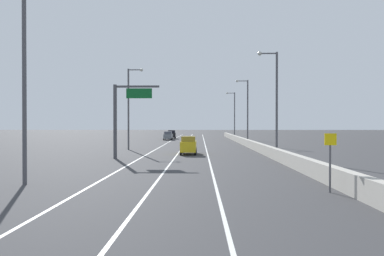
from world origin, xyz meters
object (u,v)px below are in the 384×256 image
object	(u,v)px
lamp_post_right_fourth	(234,112)
car_gray_2	(168,136)
speed_advisory_sign	(330,158)
lamp_post_right_second	(275,97)
lamp_post_right_third	(246,108)
lamp_post_left_mid	(130,103)
overhead_sign_gantry	(122,112)
car_black_1	(172,134)
lamp_post_left_near	(28,74)
car_yellow_0	(189,145)

from	to	relation	value
lamp_post_right_fourth	car_gray_2	size ratio (longest dim) A/B	2.33
speed_advisory_sign	car_gray_2	size ratio (longest dim) A/B	0.63
lamp_post_right_second	lamp_post_right_third	bearing A→B (deg)	89.72
lamp_post_left_mid	lamp_post_right_second	bearing A→B (deg)	-31.35
overhead_sign_gantry	lamp_post_right_third	xyz separation A→B (m)	(15.86, 24.94, 1.62)
lamp_post_right_third	car_black_1	bearing A→B (deg)	121.41
car_black_1	car_gray_2	size ratio (longest dim) A/B	0.96
lamp_post_right_fourth	lamp_post_left_near	world-z (taller)	same
lamp_post_right_second	car_yellow_0	distance (m)	11.15
lamp_post_right_third	lamp_post_left_near	size ratio (longest dim) A/B	1.00
car_black_1	lamp_post_left_near	bearing A→B (deg)	-92.67
lamp_post_right_second	lamp_post_left_near	distance (m)	24.66
lamp_post_right_second	car_black_1	distance (m)	49.93
speed_advisory_sign	car_black_1	world-z (taller)	speed_advisory_sign
car_yellow_0	car_black_1	xyz separation A→B (m)	(-5.52, 43.99, -0.00)
lamp_post_right_third	lamp_post_left_mid	size ratio (longest dim) A/B	1.00
overhead_sign_gantry	speed_advisory_sign	size ratio (longest dim) A/B	2.50
speed_advisory_sign	car_yellow_0	world-z (taller)	speed_advisory_sign
overhead_sign_gantry	speed_advisory_sign	distance (m)	22.81
lamp_post_right_third	car_gray_2	xyz separation A→B (m)	(-15.08, 17.76, -5.39)
speed_advisory_sign	lamp_post_left_mid	bearing A→B (deg)	118.47
lamp_post_left_near	car_yellow_0	bearing A→B (deg)	67.46
speed_advisory_sign	lamp_post_right_second	size ratio (longest dim) A/B	0.27
lamp_post_right_second	lamp_post_left_near	size ratio (longest dim) A/B	1.00
lamp_post_right_third	lamp_post_left_near	xyz separation A→B (m)	(-17.83, -40.29, 0.00)
lamp_post_left_mid	lamp_post_left_near	bearing A→B (deg)	-90.57
lamp_post_left_mid	car_black_1	size ratio (longest dim) A/B	2.42
car_gray_2	car_black_1	bearing A→B (deg)	87.75
lamp_post_right_second	lamp_post_left_near	world-z (taller)	same
car_yellow_0	car_black_1	size ratio (longest dim) A/B	0.90
lamp_post_left_near	car_black_1	bearing A→B (deg)	87.33
lamp_post_right_fourth	car_black_1	xyz separation A→B (m)	(-14.88, 1.13, -5.31)
lamp_post_left_mid	car_black_1	world-z (taller)	lamp_post_left_mid
lamp_post_right_third	lamp_post_left_mid	distance (m)	21.56
lamp_post_left_near	lamp_post_right_fourth	bearing A→B (deg)	74.25
car_yellow_0	car_black_1	distance (m)	44.33
lamp_post_right_second	lamp_post_left_mid	world-z (taller)	same
overhead_sign_gantry	lamp_post_right_fourth	bearing A→B (deg)	71.69
lamp_post_right_third	lamp_post_right_fourth	distance (m)	23.14
car_yellow_0	car_gray_2	xyz separation A→B (m)	(-5.78, 37.48, -0.08)
speed_advisory_sign	lamp_post_right_third	world-z (taller)	lamp_post_right_third
car_yellow_0	car_black_1	bearing A→B (deg)	97.16
lamp_post_right_second	car_yellow_0	world-z (taller)	lamp_post_right_second
lamp_post_right_fourth	lamp_post_left_mid	xyz separation A→B (m)	(-17.61, -35.66, 0.00)
lamp_post_right_fourth	car_gray_2	bearing A→B (deg)	-160.43
lamp_post_right_second	lamp_post_right_fourth	size ratio (longest dim) A/B	1.00
lamp_post_right_second	lamp_post_right_third	size ratio (longest dim) A/B	1.00
overhead_sign_gantry	lamp_post_right_second	xyz separation A→B (m)	(15.74, 1.80, 1.62)
lamp_post_right_second	lamp_post_left_mid	size ratio (longest dim) A/B	1.00
overhead_sign_gantry	lamp_post_left_mid	size ratio (longest dim) A/B	0.67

